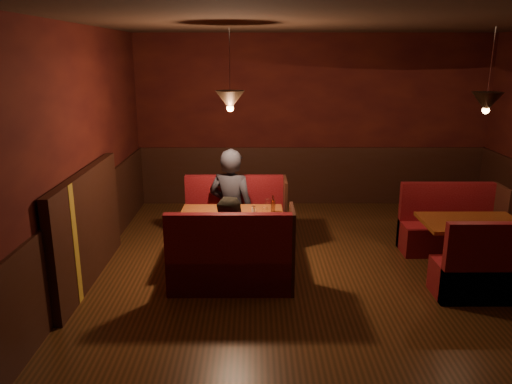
{
  "coord_description": "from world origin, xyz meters",
  "views": [
    {
      "loc": [
        -1.01,
        -5.02,
        2.57
      ],
      "look_at": [
        -0.98,
        0.81,
        0.95
      ],
      "focal_mm": 35.0,
      "sensor_mm": 36.0,
      "label": 1
    }
  ],
  "objects_px": {
    "second_bench_near": "(498,274)",
    "diner_b": "(232,228)",
    "main_bench_near": "(232,266)",
    "second_table": "(470,234)",
    "main_bench_far": "(236,223)",
    "main_table": "(233,225)",
    "diner_a": "(231,186)",
    "second_bench_far": "(449,230)"
  },
  "relations": [
    {
      "from": "diner_a",
      "to": "main_bench_near",
      "type": "bearing_deg",
      "value": 109.87
    },
    {
      "from": "main_bench_far",
      "to": "diner_b",
      "type": "distance_m",
      "value": 1.36
    },
    {
      "from": "main_bench_far",
      "to": "second_table",
      "type": "distance_m",
      "value": 3.0
    },
    {
      "from": "main_table",
      "to": "diner_a",
      "type": "relative_size",
      "value": 0.74
    },
    {
      "from": "main_bench_near",
      "to": "second_bench_far",
      "type": "xyz_separation_m",
      "value": [
        2.87,
        1.18,
        -0.01
      ]
    },
    {
      "from": "second_bench_far",
      "to": "diner_b",
      "type": "xyz_separation_m",
      "value": [
        -2.86,
        -1.04,
        0.41
      ]
    },
    {
      "from": "main_bench_far",
      "to": "diner_b",
      "type": "xyz_separation_m",
      "value": [
        0.01,
        -1.3,
        0.39
      ]
    },
    {
      "from": "second_table",
      "to": "main_bench_near",
      "type": "bearing_deg",
      "value": -170.27
    },
    {
      "from": "second_table",
      "to": "main_bench_far",
      "type": "bearing_deg",
      "value": 161.5
    },
    {
      "from": "main_bench_far",
      "to": "main_table",
      "type": "bearing_deg",
      "value": -91.18
    },
    {
      "from": "second_table",
      "to": "second_bench_far",
      "type": "relative_size",
      "value": 0.9
    },
    {
      "from": "second_bench_far",
      "to": "diner_a",
      "type": "relative_size",
      "value": 0.75
    },
    {
      "from": "main_bench_far",
      "to": "second_bench_far",
      "type": "bearing_deg",
      "value": -5.15
    },
    {
      "from": "main_table",
      "to": "main_bench_far",
      "type": "distance_m",
      "value": 0.75
    },
    {
      "from": "second_bench_near",
      "to": "main_bench_far",
      "type": "bearing_deg",
      "value": 150.19
    },
    {
      "from": "diner_b",
      "to": "second_bench_far",
      "type": "bearing_deg",
      "value": 22.53
    },
    {
      "from": "main_table",
      "to": "diner_b",
      "type": "height_order",
      "value": "diner_b"
    },
    {
      "from": "main_table",
      "to": "second_bench_far",
      "type": "relative_size",
      "value": 0.99
    },
    {
      "from": "diner_a",
      "to": "second_table",
      "type": "bearing_deg",
      "value": -179.18
    },
    {
      "from": "second_bench_far",
      "to": "main_bench_near",
      "type": "bearing_deg",
      "value": -157.64
    },
    {
      "from": "main_table",
      "to": "second_bench_near",
      "type": "height_order",
      "value": "second_bench_near"
    },
    {
      "from": "main_bench_near",
      "to": "diner_a",
      "type": "bearing_deg",
      "value": 92.47
    },
    {
      "from": "main_bench_near",
      "to": "diner_b",
      "type": "xyz_separation_m",
      "value": [
        0.01,
        0.14,
        0.39
      ]
    },
    {
      "from": "diner_b",
      "to": "second_table",
      "type": "bearing_deg",
      "value": 9.55
    },
    {
      "from": "diner_a",
      "to": "second_bench_far",
      "type": "bearing_deg",
      "value": -165.94
    },
    {
      "from": "main_bench_far",
      "to": "diner_a",
      "type": "bearing_deg",
      "value": -123.57
    },
    {
      "from": "main_bench_far",
      "to": "second_bench_near",
      "type": "height_order",
      "value": "main_bench_far"
    },
    {
      "from": "main_bench_far",
      "to": "second_table",
      "type": "height_order",
      "value": "main_bench_far"
    },
    {
      "from": "main_table",
      "to": "second_bench_far",
      "type": "bearing_deg",
      "value": 9.04
    },
    {
      "from": "second_table",
      "to": "second_bench_near",
      "type": "height_order",
      "value": "second_bench_near"
    },
    {
      "from": "main_bench_near",
      "to": "second_table",
      "type": "bearing_deg",
      "value": 9.73
    },
    {
      "from": "main_table",
      "to": "main_bench_near",
      "type": "relative_size",
      "value": 0.91
    },
    {
      "from": "diner_a",
      "to": "second_bench_near",
      "type": "bearing_deg",
      "value": 169.41
    },
    {
      "from": "second_bench_near",
      "to": "diner_b",
      "type": "xyz_separation_m",
      "value": [
        -2.86,
        0.34,
        0.41
      ]
    },
    {
      "from": "main_bench_far",
      "to": "diner_b",
      "type": "height_order",
      "value": "diner_b"
    },
    {
      "from": "main_table",
      "to": "second_bench_far",
      "type": "height_order",
      "value": "second_bench_far"
    },
    {
      "from": "second_table",
      "to": "second_bench_near",
      "type": "bearing_deg",
      "value": -87.8
    },
    {
      "from": "second_table",
      "to": "diner_a",
      "type": "distance_m",
      "value": 3.05
    },
    {
      "from": "main_table",
      "to": "main_bench_near",
      "type": "bearing_deg",
      "value": -88.83
    },
    {
      "from": "second_bench_far",
      "to": "diner_b",
      "type": "bearing_deg",
      "value": -160.02
    },
    {
      "from": "diner_b",
      "to": "main_bench_near",
      "type": "bearing_deg",
      "value": -90.27
    },
    {
      "from": "second_bench_near",
      "to": "diner_b",
      "type": "relative_size",
      "value": 0.92
    }
  ]
}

